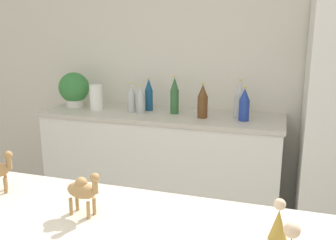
{
  "coord_description": "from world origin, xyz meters",
  "views": [
    {
      "loc": [
        0.68,
        -0.6,
        1.61
      ],
      "look_at": [
        0.06,
        1.36,
        1.1
      ],
      "focal_mm": 40.0,
      "sensor_mm": 36.0,
      "label": 1
    }
  ],
  "objects_px": {
    "potted_plant": "(74,89)",
    "paper_towel_roll": "(96,97)",
    "back_bottle_0": "(149,95)",
    "back_bottle_2": "(239,99)",
    "back_bottle_4": "(244,105)",
    "back_bottle_5": "(132,98)",
    "wise_man_figurine_crimson": "(278,222)",
    "camel_figurine_second": "(83,189)",
    "back_bottle_1": "(141,100)",
    "back_bottle_3": "(175,96)",
    "back_bottle_6": "(203,101)"
  },
  "relations": [
    {
      "from": "potted_plant",
      "to": "back_bottle_1",
      "type": "xyz_separation_m",
      "value": [
        0.69,
        -0.07,
        -0.05
      ]
    },
    {
      "from": "potted_plant",
      "to": "back_bottle_3",
      "type": "relative_size",
      "value": 0.99
    },
    {
      "from": "back_bottle_1",
      "to": "wise_man_figurine_crimson",
      "type": "height_order",
      "value": "wise_man_figurine_crimson"
    },
    {
      "from": "potted_plant",
      "to": "back_bottle_3",
      "type": "distance_m",
      "value": 0.97
    },
    {
      "from": "back_bottle_4",
      "to": "paper_towel_roll",
      "type": "bearing_deg",
      "value": 179.12
    },
    {
      "from": "potted_plant",
      "to": "paper_towel_roll",
      "type": "distance_m",
      "value": 0.27
    },
    {
      "from": "back_bottle_2",
      "to": "back_bottle_6",
      "type": "bearing_deg",
      "value": -157.99
    },
    {
      "from": "back_bottle_0",
      "to": "back_bottle_4",
      "type": "bearing_deg",
      "value": -9.12
    },
    {
      "from": "back_bottle_0",
      "to": "potted_plant",
      "type": "bearing_deg",
      "value": -175.72
    },
    {
      "from": "back_bottle_3",
      "to": "back_bottle_6",
      "type": "xyz_separation_m",
      "value": [
        0.26,
        -0.09,
        -0.02
      ]
    },
    {
      "from": "back_bottle_1",
      "to": "back_bottle_4",
      "type": "distance_m",
      "value": 0.88
    },
    {
      "from": "back_bottle_3",
      "to": "back_bottle_4",
      "type": "xyz_separation_m",
      "value": [
        0.6,
        -0.08,
        -0.03
      ]
    },
    {
      "from": "paper_towel_roll",
      "to": "back_bottle_5",
      "type": "height_order",
      "value": "back_bottle_5"
    },
    {
      "from": "paper_towel_roll",
      "to": "back_bottle_1",
      "type": "distance_m",
      "value": 0.43
    },
    {
      "from": "paper_towel_roll",
      "to": "back_bottle_6",
      "type": "bearing_deg",
      "value": -1.3
    },
    {
      "from": "paper_towel_roll",
      "to": "back_bottle_0",
      "type": "bearing_deg",
      "value": 14.18
    },
    {
      "from": "back_bottle_3",
      "to": "back_bottle_4",
      "type": "distance_m",
      "value": 0.6
    },
    {
      "from": "back_bottle_4",
      "to": "back_bottle_2",
      "type": "bearing_deg",
      "value": 114.92
    },
    {
      "from": "back_bottle_2",
      "to": "camel_figurine_second",
      "type": "xyz_separation_m",
      "value": [
        -0.25,
        -2.07,
        0.07
      ]
    },
    {
      "from": "back_bottle_4",
      "to": "camel_figurine_second",
      "type": "height_order",
      "value": "camel_figurine_second"
    },
    {
      "from": "back_bottle_3",
      "to": "camel_figurine_second",
      "type": "relative_size",
      "value": 2.11
    },
    {
      "from": "back_bottle_2",
      "to": "back_bottle_3",
      "type": "bearing_deg",
      "value": -176.96
    },
    {
      "from": "wise_man_figurine_crimson",
      "to": "back_bottle_1",
      "type": "bearing_deg",
      "value": 121.4
    },
    {
      "from": "back_bottle_5",
      "to": "wise_man_figurine_crimson",
      "type": "bearing_deg",
      "value": -56.92
    },
    {
      "from": "potted_plant",
      "to": "back_bottle_4",
      "type": "bearing_deg",
      "value": -3.02
    },
    {
      "from": "back_bottle_1",
      "to": "wise_man_figurine_crimson",
      "type": "bearing_deg",
      "value": -58.6
    },
    {
      "from": "potted_plant",
      "to": "paper_towel_roll",
      "type": "xyz_separation_m",
      "value": [
        0.26,
        -0.06,
        -0.06
      ]
    },
    {
      "from": "potted_plant",
      "to": "wise_man_figurine_crimson",
      "type": "relative_size",
      "value": 2.56
    },
    {
      "from": "potted_plant",
      "to": "back_bottle_4",
      "type": "xyz_separation_m",
      "value": [
        1.57,
        -0.08,
        -0.04
      ]
    },
    {
      "from": "paper_towel_roll",
      "to": "back_bottle_2",
      "type": "distance_m",
      "value": 1.26
    },
    {
      "from": "back_bottle_2",
      "to": "camel_figurine_second",
      "type": "bearing_deg",
      "value": -96.96
    },
    {
      "from": "paper_towel_roll",
      "to": "back_bottle_3",
      "type": "bearing_deg",
      "value": 5.05
    },
    {
      "from": "paper_towel_roll",
      "to": "wise_man_figurine_crimson",
      "type": "xyz_separation_m",
      "value": [
        1.61,
        -1.94,
        0.07
      ]
    },
    {
      "from": "potted_plant",
      "to": "back_bottle_5",
      "type": "bearing_deg",
      "value": -4.51
    },
    {
      "from": "potted_plant",
      "to": "back_bottle_1",
      "type": "relative_size",
      "value": 1.3
    },
    {
      "from": "back_bottle_2",
      "to": "back_bottle_4",
      "type": "distance_m",
      "value": 0.13
    },
    {
      "from": "back_bottle_1",
      "to": "back_bottle_2",
      "type": "relative_size",
      "value": 0.79
    },
    {
      "from": "back_bottle_0",
      "to": "camel_figurine_second",
      "type": "relative_size",
      "value": 1.92
    },
    {
      "from": "paper_towel_roll",
      "to": "camel_figurine_second",
      "type": "height_order",
      "value": "camel_figurine_second"
    },
    {
      "from": "back_bottle_2",
      "to": "back_bottle_6",
      "type": "distance_m",
      "value": 0.31
    },
    {
      "from": "back_bottle_0",
      "to": "paper_towel_roll",
      "type": "bearing_deg",
      "value": -165.82
    },
    {
      "from": "back_bottle_3",
      "to": "wise_man_figurine_crimson",
      "type": "relative_size",
      "value": 2.58
    },
    {
      "from": "back_bottle_2",
      "to": "back_bottle_5",
      "type": "height_order",
      "value": "back_bottle_2"
    },
    {
      "from": "back_bottle_1",
      "to": "camel_figurine_second",
      "type": "bearing_deg",
      "value": -73.69
    },
    {
      "from": "back_bottle_3",
      "to": "paper_towel_roll",
      "type": "bearing_deg",
      "value": -174.95
    },
    {
      "from": "back_bottle_2",
      "to": "wise_man_figurine_crimson",
      "type": "bearing_deg",
      "value": -80.2
    },
    {
      "from": "paper_towel_roll",
      "to": "back_bottle_5",
      "type": "bearing_deg",
      "value": 2.69
    },
    {
      "from": "back_bottle_2",
      "to": "back_bottle_4",
      "type": "bearing_deg",
      "value": -65.08
    },
    {
      "from": "camel_figurine_second",
      "to": "back_bottle_4",
      "type": "bearing_deg",
      "value": 81.15
    },
    {
      "from": "back_bottle_5",
      "to": "wise_man_figurine_crimson",
      "type": "height_order",
      "value": "back_bottle_5"
    }
  ]
}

